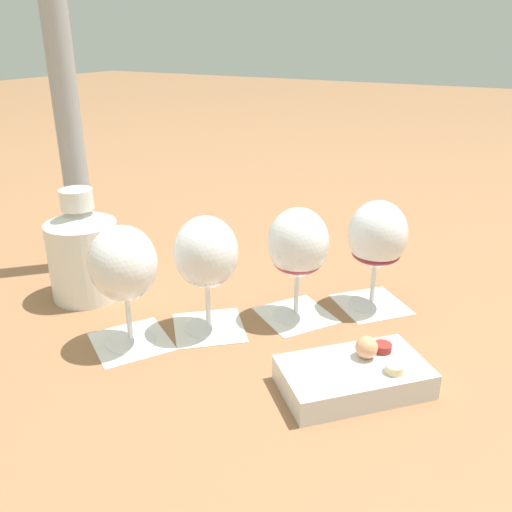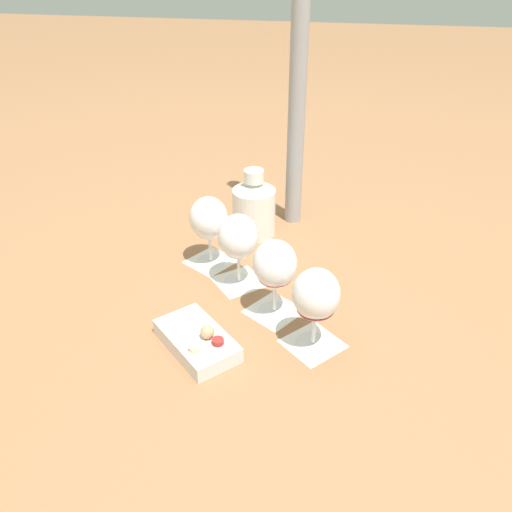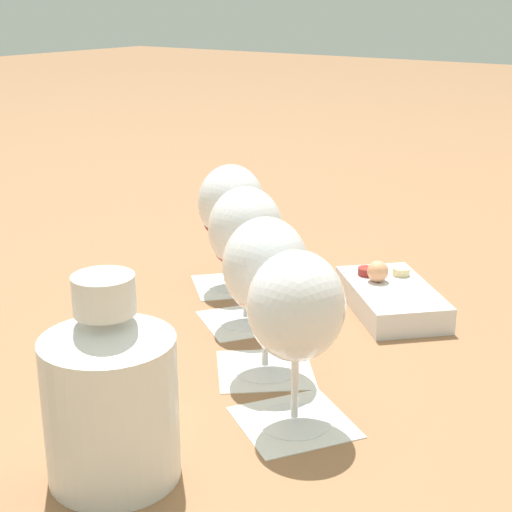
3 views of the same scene
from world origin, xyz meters
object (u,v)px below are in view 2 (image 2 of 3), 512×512
at_px(wine_glass_0, 209,221).
at_px(snack_dish, 197,340).
at_px(wine_glass_3, 316,298).
at_px(wine_glass_2, 275,267).
at_px(umbrella_pole, 298,74).
at_px(wine_glass_1, 238,240).
at_px(ceramic_vase, 254,207).

relative_size(wine_glass_0, snack_dish, 0.87).
relative_size(wine_glass_3, snack_dish, 0.87).
distance_m(wine_glass_2, umbrella_pole, 0.52).
bearing_deg(wine_glass_0, snack_dish, 9.54).
height_order(wine_glass_3, umbrella_pole, umbrella_pole).
bearing_deg(wine_glass_1, wine_glass_3, 45.08).
bearing_deg(ceramic_vase, wine_glass_2, 17.40).
height_order(ceramic_vase, snack_dish, ceramic_vase).
xyz_separation_m(wine_glass_2, ceramic_vase, (-0.34, -0.11, -0.04)).
bearing_deg(wine_glass_3, snack_dish, -77.36).
relative_size(wine_glass_3, ceramic_vase, 0.94).
relative_size(wine_glass_0, umbrella_pole, 0.22).
relative_size(ceramic_vase, snack_dish, 0.92).
bearing_deg(wine_glass_0, wine_glass_1, 49.16).
xyz_separation_m(wine_glass_0, ceramic_vase, (-0.16, 0.08, -0.04)).
relative_size(wine_glass_1, ceramic_vase, 0.94).
distance_m(wine_glass_0, wine_glass_2, 0.25).
xyz_separation_m(wine_glass_2, snack_dish, (0.14, -0.13, -0.10)).
relative_size(wine_glass_0, wine_glass_1, 1.00).
distance_m(wine_glass_0, ceramic_vase, 0.18).
bearing_deg(snack_dish, wine_glass_0, -170.46).
xyz_separation_m(wine_glass_1, wine_glass_2, (0.10, 0.10, 0.00)).
xyz_separation_m(wine_glass_3, snack_dish, (0.05, -0.22, -0.10)).
bearing_deg(wine_glass_0, ceramic_vase, 153.75).
bearing_deg(wine_glass_2, snack_dish, -42.90).
relative_size(wine_glass_2, wine_glass_3, 1.00).
xyz_separation_m(wine_glass_0, wine_glass_3, (0.27, 0.28, 0.00)).
bearing_deg(ceramic_vase, wine_glass_3, 24.79).
bearing_deg(umbrella_pole, wine_glass_0, -33.59).
distance_m(wine_glass_1, wine_glass_2, 0.14).
relative_size(wine_glass_1, wine_glass_3, 1.00).
relative_size(wine_glass_2, ceramic_vase, 0.94).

